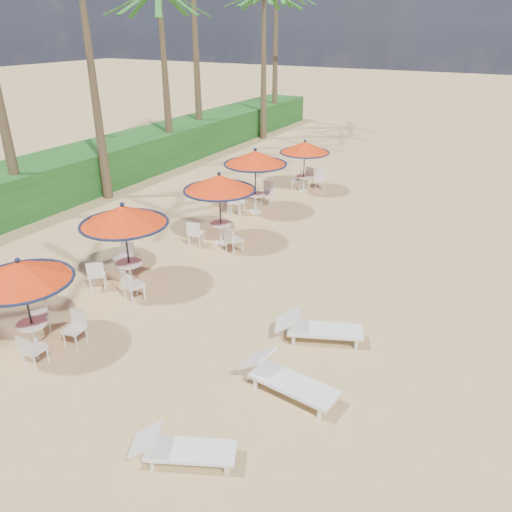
{
  "coord_description": "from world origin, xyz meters",
  "views": [
    {
      "loc": [
        4.21,
        -6.14,
        7.01
      ],
      "look_at": [
        -1.77,
        4.72,
        1.2
      ],
      "focal_mm": 35.0,
      "sensor_mm": 36.0,
      "label": 1
    }
  ],
  "objects": [
    {
      "name": "station_3",
      "position": [
        -5.15,
        10.7,
        1.92
      ],
      "size": [
        2.51,
        2.51,
        2.62
      ],
      "color": "black",
      "rests_on": "ground"
    },
    {
      "name": "station_2",
      "position": [
        -4.58,
        7.26,
        1.95
      ],
      "size": [
        2.45,
        2.45,
        2.56
      ],
      "color": "black",
      "rests_on": "ground"
    },
    {
      "name": "station_0",
      "position": [
        -5.04,
        -0.02,
        1.74
      ],
      "size": [
        2.28,
        2.28,
        2.38
      ],
      "color": "black",
      "rests_on": "ground"
    },
    {
      "name": "palm_6",
      "position": [
        -11.51,
        23.44,
        8.07
      ],
      "size": [
        5.0,
        5.0,
        8.85
      ],
      "color": "brown",
      "rests_on": "ground"
    },
    {
      "name": "palm_4",
      "position": [
        -12.51,
        14.8,
        7.68
      ],
      "size": [
        5.0,
        5.0,
        8.43
      ],
      "color": "brown",
      "rests_on": "ground"
    },
    {
      "name": "scrub_hedge",
      "position": [
        -13.5,
        11.0,
        0.9
      ],
      "size": [
        3.0,
        40.0,
        1.8
      ],
      "primitive_type": "cube",
      "color": "#194716",
      "rests_on": "ground"
    },
    {
      "name": "lounger_near",
      "position": [
        -0.05,
        -1.15,
        0.31
      ],
      "size": [
        1.91,
        1.28,
        0.66
      ],
      "rotation": [
        0.0,
        0.0,
        0.43
      ],
      "color": "white",
      "rests_on": "ground"
    },
    {
      "name": "station_1",
      "position": [
        -5.27,
        3.37,
        1.89
      ],
      "size": [
        2.47,
        2.47,
        2.58
      ],
      "color": "black",
      "rests_on": "ground"
    },
    {
      "name": "lounger_far",
      "position": [
        0.59,
        3.44,
        0.35
      ],
      "size": [
        2.2,
        1.4,
        0.75
      ],
      "rotation": [
        0.0,
        0.0,
        0.39
      ],
      "color": "white",
      "rests_on": "ground"
    },
    {
      "name": "station_4",
      "position": [
        -4.52,
        14.3,
        1.71
      ],
      "size": [
        2.25,
        2.25,
        2.34
      ],
      "color": "black",
      "rests_on": "ground"
    },
    {
      "name": "lounger_mid",
      "position": [
        0.75,
        1.37,
        0.36
      ],
      "size": [
        2.24,
        0.94,
        0.78
      ],
      "rotation": [
        0.0,
        0.0,
        -0.12
      ],
      "color": "white",
      "rests_on": "ground"
    },
    {
      "name": "ground",
      "position": [
        0.0,
        0.0,
        0.0
      ],
      "size": [
        160.0,
        160.0,
        0.0
      ],
      "primitive_type": "plane",
      "color": "tan",
      "rests_on": "ground"
    }
  ]
}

